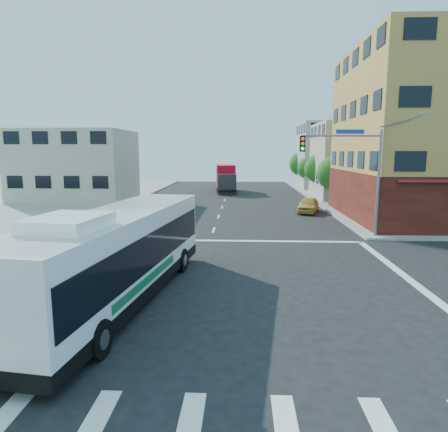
{
  "coord_description": "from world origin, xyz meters",
  "views": [
    {
      "loc": [
        2.06,
        -15.29,
        5.62
      ],
      "look_at": [
        1.12,
        5.03,
        2.32
      ],
      "focal_mm": 32.0,
      "sensor_mm": 36.0,
      "label": 1
    }
  ],
  "objects": [
    {
      "name": "street_tree_a",
      "position": [
        11.9,
        27.92,
        3.59
      ],
      "size": [
        3.6,
        3.6,
        5.53
      ],
      "color": "#352213",
      "rests_on": "ground"
    },
    {
      "name": "box_truck",
      "position": [
        -0.25,
        40.18,
        1.82
      ],
      "size": [
        3.13,
        8.5,
        3.75
      ],
      "rotation": [
        0.0,
        0.0,
        0.09
      ],
      "color": "#252529",
      "rests_on": "ground"
    },
    {
      "name": "ground",
      "position": [
        0.0,
        0.0,
        0.0
      ],
      "size": [
        120.0,
        120.0,
        0.0
      ],
      "primitive_type": "plane",
      "color": "black",
      "rests_on": "ground"
    },
    {
      "name": "building_west",
      "position": [
        -17.02,
        29.98,
        4.01
      ],
      "size": [
        12.06,
        10.06,
        8.0
      ],
      "color": "beige",
      "rests_on": "ground"
    },
    {
      "name": "street_tree_d",
      "position": [
        11.9,
        51.92,
        3.88
      ],
      "size": [
        4.0,
        4.0,
        6.03
      ],
      "color": "#352213",
      "rests_on": "ground"
    },
    {
      "name": "transit_bus",
      "position": [
        -2.56,
        -1.06,
        1.85
      ],
      "size": [
        4.35,
        13.02,
        3.78
      ],
      "rotation": [
        0.0,
        0.0,
        -0.13
      ],
      "color": "black",
      "rests_on": "ground"
    },
    {
      "name": "building_east_near",
      "position": [
        16.98,
        33.98,
        4.51
      ],
      "size": [
        12.06,
        10.06,
        9.0
      ],
      "color": "#BCAC8F",
      "rests_on": "ground"
    },
    {
      "name": "building_east_far",
      "position": [
        16.98,
        47.98,
        5.01
      ],
      "size": [
        12.06,
        10.06,
        10.0
      ],
      "color": "#A8A8A3",
      "rests_on": "ground"
    },
    {
      "name": "street_tree_b",
      "position": [
        11.9,
        35.92,
        3.75
      ],
      "size": [
        3.8,
        3.8,
        5.79
      ],
      "color": "#352213",
      "rests_on": "ground"
    },
    {
      "name": "signal_mast_ne",
      "position": [
        9.08,
        10.62,
        4.98
      ],
      "size": [
        7.91,
        1.13,
        8.07
      ],
      "color": "slate",
      "rests_on": "ground"
    },
    {
      "name": "parked_car",
      "position": [
        8.2,
        21.76,
        0.72
      ],
      "size": [
        2.79,
        4.51,
        1.43
      ],
      "primitive_type": "imported",
      "rotation": [
        0.0,
        0.0,
        -0.28
      ],
      "color": "gold",
      "rests_on": "ground"
    },
    {
      "name": "street_tree_c",
      "position": [
        11.9,
        43.92,
        3.46
      ],
      "size": [
        3.4,
        3.4,
        5.29
      ],
      "color": "#352213",
      "rests_on": "ground"
    }
  ]
}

